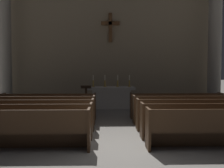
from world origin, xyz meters
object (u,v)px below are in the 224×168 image
at_px(pew_right_row_1, 222,128).
at_px(altar, 111,97).
at_px(candlestick_inner_left, 105,83).
at_px(pew_left_row_5, 49,106).
at_px(candlestick_outer_left, 93,83).
at_px(candlestick_outer_right, 129,83).
at_px(pew_right_row_2, 206,120).
at_px(pew_right_row_4, 184,109).
at_px(pew_right_row_5, 176,105).
at_px(candlestick_inner_right, 118,83).
at_px(pew_left_row_2, 26,121).
at_px(pew_left_row_4, 43,110).
at_px(pew_left_row_3, 36,115).
at_px(pew_right_row_3, 193,114).
at_px(column_right_fourth, 215,39).
at_px(column_left_fourth, 4,38).
at_px(pew_left_row_1, 14,130).
at_px(lectern, 86,99).

height_order(pew_right_row_1, altar, altar).
bearing_deg(candlestick_inner_left, pew_right_row_1, -68.24).
bearing_deg(pew_left_row_5, altar, 48.66).
relative_size(candlestick_outer_left, candlestick_outer_right, 1.00).
xyz_separation_m(pew_left_row_5, pew_right_row_2, (4.74, -3.00, 0.00)).
xyz_separation_m(pew_right_row_4, altar, (-2.37, 3.69, 0.06)).
bearing_deg(pew_right_row_5, candlestick_inner_right, 127.54).
distance_m(pew_left_row_2, pew_left_row_4, 2.00).
xyz_separation_m(pew_left_row_3, candlestick_inner_left, (2.07, 4.69, 0.70)).
bearing_deg(candlestick_inner_left, candlestick_outer_right, 0.00).
bearing_deg(pew_left_row_4, pew_right_row_3, -11.90).
bearing_deg(pew_left_row_2, pew_right_row_3, 11.90).
xyz_separation_m(pew_right_row_3, column_right_fourth, (2.98, 5.86, 2.93)).
relative_size(pew_right_row_3, column_left_fourth, 0.49).
height_order(pew_right_row_4, candlestick_inner_left, candlestick_inner_left).
relative_size(pew_left_row_1, candlestick_outer_left, 6.22).
bearing_deg(pew_left_row_2, candlestick_outer_left, 75.04).
xyz_separation_m(pew_left_row_3, pew_right_row_4, (4.74, 1.00, 0.00)).
height_order(pew_right_row_4, column_right_fourth, column_right_fourth).
relative_size(candlestick_inner_left, lectern, 0.48).
height_order(pew_left_row_3, pew_right_row_3, same).
relative_size(pew_left_row_3, column_right_fourth, 0.49).
relative_size(column_left_fourth, candlestick_inner_left, 12.60).
bearing_deg(pew_left_row_1, candlestick_inner_right, 68.24).
bearing_deg(pew_left_row_1, altar, 70.49).
bearing_deg(candlestick_inner_left, pew_right_row_2, -64.86).
xyz_separation_m(altar, candlestick_inner_left, (-0.30, 0.00, 0.65)).
relative_size(pew_left_row_1, lectern, 2.99).
relative_size(pew_right_row_3, pew_right_row_4, 1.00).
distance_m(pew_left_row_5, pew_right_row_1, 6.20).
xyz_separation_m(pew_left_row_3, pew_right_row_2, (4.74, -1.00, 0.00)).
distance_m(candlestick_outer_left, lectern, 1.38).
xyz_separation_m(pew_left_row_3, pew_left_row_5, (0.00, 2.00, 0.00)).
distance_m(pew_left_row_3, candlestick_inner_left, 5.18).
bearing_deg(pew_right_row_3, candlestick_inner_left, 119.65).
height_order(pew_left_row_2, candlestick_inner_left, candlestick_inner_left).
xyz_separation_m(pew_left_row_2, pew_left_row_3, (0.00, 1.00, 0.00)).
distance_m(pew_left_row_3, candlestick_inner_right, 5.44).
distance_m(pew_left_row_5, candlestick_outer_right, 4.26).
relative_size(pew_left_row_3, candlestick_inner_left, 6.22).
relative_size(pew_right_row_2, column_right_fourth, 0.49).
bearing_deg(pew_left_row_1, lectern, 77.03).
bearing_deg(pew_right_row_1, candlestick_outer_left, 115.71).
distance_m(pew_right_row_3, candlestick_outer_right, 4.98).
xyz_separation_m(pew_left_row_3, column_right_fourth, (7.72, 5.86, 2.93)).
distance_m(column_left_fourth, column_right_fourth, 10.70).
xyz_separation_m(column_right_fourth, lectern, (-6.45, -2.37, -2.86)).
bearing_deg(pew_left_row_5, candlestick_outer_left, 60.56).
bearing_deg(pew_left_row_3, pew_left_row_1, -90.00).
xyz_separation_m(pew_left_row_5, candlestick_inner_left, (2.07, 2.69, 0.70)).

